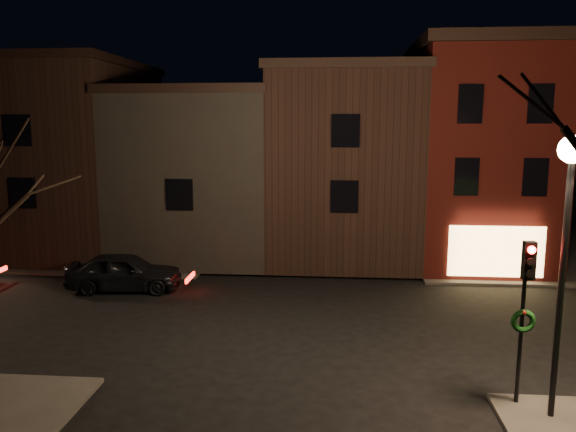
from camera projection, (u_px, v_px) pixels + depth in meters
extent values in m
plane|color=black|center=(301.00, 322.00, 19.52)|extent=(120.00, 120.00, 0.00)
cube|color=#2D2B28|center=(45.00, 217.00, 40.85)|extent=(30.00, 30.00, 0.12)
cube|color=#4A110D|center=(478.00, 159.00, 27.34)|extent=(6.00, 8.00, 10.00)
cube|color=black|center=(484.00, 47.00, 26.47)|extent=(6.50, 8.50, 0.50)
cube|color=#FFCA72|center=(496.00, 251.00, 23.97)|extent=(4.00, 0.12, 2.20)
cube|color=black|center=(343.00, 166.00, 28.95)|extent=(7.00, 10.00, 9.00)
cube|color=black|center=(345.00, 73.00, 28.18)|extent=(7.30, 10.30, 0.40)
cube|color=black|center=(206.00, 175.00, 29.65)|extent=(7.50, 10.00, 8.00)
cube|color=black|center=(204.00, 94.00, 28.95)|extent=(7.80, 10.30, 0.40)
cube|color=black|center=(73.00, 160.00, 30.13)|extent=(7.00, 10.00, 9.50)
cube|color=black|center=(67.00, 65.00, 29.32)|extent=(7.30, 10.30, 0.40)
cylinder|color=black|center=(561.00, 292.00, 12.59)|extent=(0.14, 0.14, 6.00)
sphere|color=#FFD18C|center=(573.00, 149.00, 12.06)|extent=(0.60, 0.60, 0.60)
cylinder|color=black|center=(522.00, 324.00, 13.40)|extent=(0.10, 0.10, 4.00)
cube|color=black|center=(529.00, 260.00, 12.95)|extent=(0.28, 0.22, 0.90)
cylinder|color=#FF0C07|center=(532.00, 250.00, 12.79)|extent=(0.18, 0.06, 0.18)
cylinder|color=black|center=(531.00, 262.00, 12.84)|extent=(0.18, 0.06, 0.18)
cylinder|color=black|center=(530.00, 274.00, 12.88)|extent=(0.18, 0.06, 0.18)
torus|color=#0C380F|center=(523.00, 321.00, 13.29)|extent=(0.58, 0.14, 0.58)
sphere|color=#990C0C|center=(524.00, 312.00, 13.23)|extent=(0.12, 0.12, 0.12)
imported|color=black|center=(125.00, 272.00, 23.15)|extent=(4.78, 2.30, 1.57)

